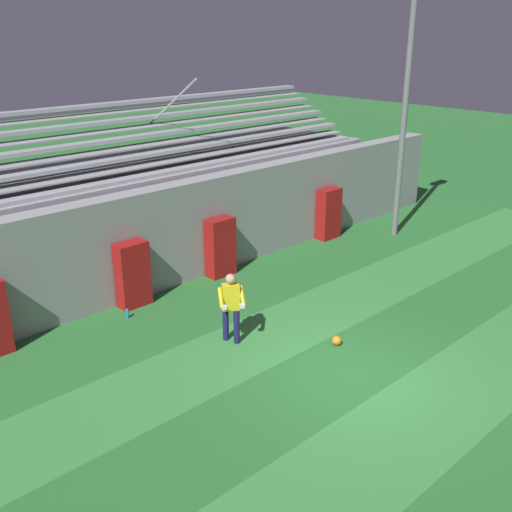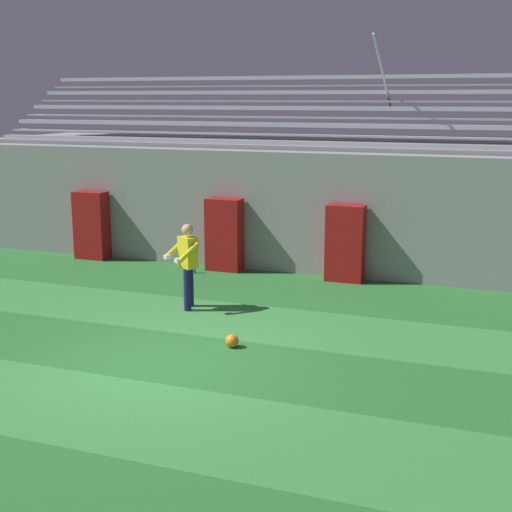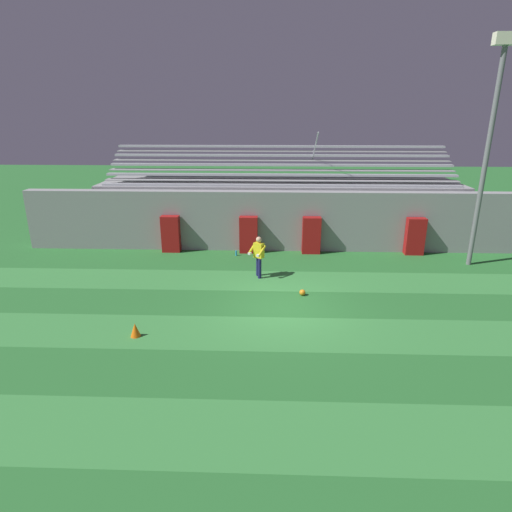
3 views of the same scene
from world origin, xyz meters
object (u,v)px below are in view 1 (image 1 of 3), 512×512
Objects in this scene: floodlight_pole at (409,64)px; padding_pillar_gate_left at (133,274)px; soccer_ball at (337,341)px; water_bottle at (127,314)px; goalkeeper at (231,304)px; padding_pillar_far_right at (329,214)px; padding_pillar_gate_right at (220,247)px.

padding_pillar_gate_left is at bearing 172.13° from floodlight_pole.
soccer_ball is 5.18m from water_bottle.
goalkeeper is at bearing -67.24° from water_bottle.
goalkeeper is (-9.07, -1.83, -4.68)m from floodlight_pole.
padding_pillar_far_right is 8.25m from water_bottle.
floodlight_pole is at bearing 11.44° from goalkeeper.
floodlight_pole is at bearing 25.75° from soccer_ball.
padding_pillar_gate_left reaches higher than soccer_ball.
floodlight_pole reaches higher than goalkeeper.
padding_pillar_gate_left is 3.22m from goalkeeper.
soccer_ball is at bearing -58.02° from water_bottle.
goalkeeper is (-2.35, -3.17, 0.10)m from padding_pillar_gate_right.
padding_pillar_gate_left is at bearing 114.08° from soccer_ball.
padding_pillar_gate_left is 7.14× the size of water_bottle.
soccer_ball is 0.92× the size of water_bottle.
padding_pillar_gate_left is 1.06m from water_bottle.
padding_pillar_gate_left is 0.19× the size of floodlight_pole.
padding_pillar_gate_left is at bearing 43.57° from water_bottle.
water_bottle is at bearing 175.44° from floodlight_pole.
padding_pillar_gate_right is 8.35m from floodlight_pole.
padding_pillar_far_right reaches higher than goalkeeper.
water_bottle reaches higher than soccer_ball.
padding_pillar_gate_right is at bearing 180.00° from padding_pillar_far_right.
padding_pillar_gate_left is 1.00× the size of padding_pillar_far_right.
padding_pillar_gate_right reaches higher than water_bottle.
padding_pillar_gate_right reaches higher than goalkeeper.
goalkeeper is at bearing -79.93° from padding_pillar_gate_left.
goalkeeper is 6.96× the size of water_bottle.
padding_pillar_gate_left is at bearing 180.00° from padding_pillar_gate_right.
floodlight_pole is at bearing -34.00° from padding_pillar_far_right.
water_bottle is at bearing -136.43° from padding_pillar_gate_left.
floodlight_pole is (9.63, -1.33, 4.78)m from padding_pillar_gate_left.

